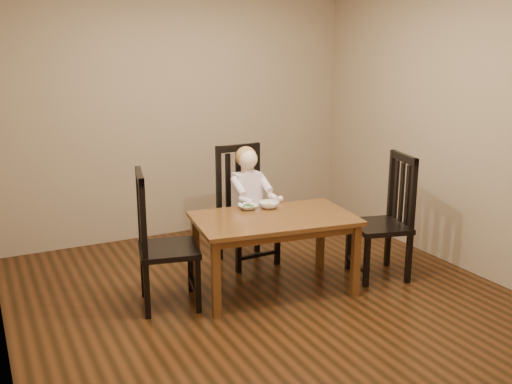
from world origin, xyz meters
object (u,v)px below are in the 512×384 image
toddler (248,193)px  bowl_peas (248,207)px  dining_table (274,225)px  chair_child (245,207)px  bowl_veg (269,205)px  chair_left (161,243)px  chair_right (385,219)px

toddler → bowl_peas: size_ratio=3.56×
dining_table → bowl_peas: size_ratio=8.52×
chair_child → bowl_veg: chair_child is taller
chair_left → toddler: bearing=130.1°
chair_right → bowl_veg: size_ratio=6.30×
chair_right → bowl_peas: 1.26m
chair_right → dining_table: bearing=95.2°
bowl_peas → toddler: bearing=64.1°
chair_right → bowl_veg: (-0.98, 0.41, 0.15)m
dining_table → bowl_veg: 0.28m
chair_child → bowl_veg: (-0.01, -0.51, 0.15)m
chair_right → toddler: (-0.96, 0.87, 0.15)m
chair_right → bowl_peas: (-1.16, 0.46, 0.15)m
chair_left → chair_right: chair_right is taller
dining_table → chair_right: (1.06, -0.17, -0.05)m
chair_right → chair_child: bearing=60.3°
toddler → bowl_peas: toddler is taller
bowl_veg → chair_left: bearing=-174.5°
dining_table → chair_child: (0.10, 0.76, -0.05)m
bowl_veg → chair_right: bearing=-22.9°
chair_left → bowl_peas: chair_left is taller
dining_table → chair_left: 0.96m
chair_child → chair_right: 1.34m
chair_left → bowl_peas: (0.85, 0.15, 0.15)m
chair_child → toddler: bearing=90.0°
chair_right → toddler: chair_right is taller
chair_left → bowl_peas: size_ratio=6.71×
dining_table → toddler: size_ratio=2.40×
chair_child → chair_right: size_ratio=1.00×
toddler → bowl_veg: 0.46m
dining_table → bowl_veg: size_ratio=7.94×
chair_child → toddler: (0.00, -0.06, 0.15)m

